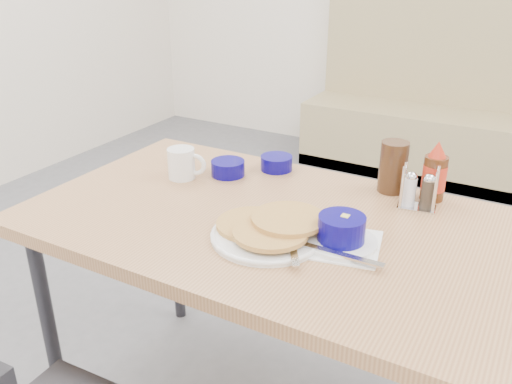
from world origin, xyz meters
The scene contains 10 objects.
booth_bench centered at (0.00, 2.78, 0.35)m, with size 1.90×0.56×1.22m.
dining_table centered at (0.00, 0.25, 0.70)m, with size 1.40×0.80×0.76m.
pancake_plate centered at (0.03, 0.15, 0.78)m, with size 0.29×0.29×0.05m.
coffee_mug centered at (-0.40, 0.36, 0.81)m, with size 0.13×0.09×0.10m.
grits_setting centered at (0.20, 0.20, 0.79)m, with size 0.25×0.23×0.08m.
creamer_bowl centered at (-0.17, 0.57, 0.78)m, with size 0.11×0.11×0.05m.
butter_bowl centered at (-0.29, 0.45, 0.78)m, with size 0.11×0.11×0.05m.
amber_tumbler centered at (0.21, 0.59, 0.84)m, with size 0.08×0.08×0.16m, color #3A2312.
condiment_caddy centered at (0.31, 0.51, 0.80)m, with size 0.11×0.08×0.13m.
syrup_bottle centered at (0.34, 0.59, 0.84)m, with size 0.07×0.07×0.18m.
Camera 1 is at (0.60, -0.93, 1.44)m, focal length 38.00 mm.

